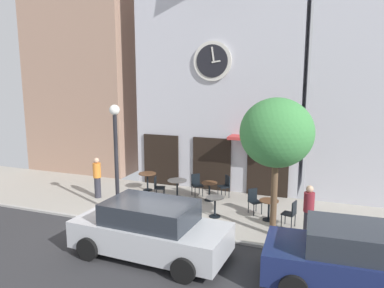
# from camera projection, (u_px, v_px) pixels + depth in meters

# --- Properties ---
(ground_plane) EXTENTS (27.35, 11.04, 0.13)m
(ground_plane) POSITION_uv_depth(u_px,v_px,m) (134.00, 236.00, 11.61)
(ground_plane) COLOR #9E998E
(clock_building) EXTENTS (7.28, 4.00, 11.46)m
(clock_building) POSITION_uv_depth(u_px,v_px,m) (222.00, 54.00, 16.56)
(clock_building) COLOR #B2B2BC
(clock_building) RESTS_ON ground_plane
(neighbor_building_left) EXTENTS (5.69, 3.60, 12.33)m
(neighbor_building_left) POSITION_uv_depth(u_px,v_px,m) (88.00, 52.00, 19.55)
(neighbor_building_left) COLOR #9E7A66
(neighbor_building_left) RESTS_ON ground_plane
(street_lamp) EXTENTS (0.36, 0.36, 3.95)m
(street_lamp) POSITION_uv_depth(u_px,v_px,m) (116.00, 160.00, 13.04)
(street_lamp) COLOR black
(street_lamp) RESTS_ON ground_plane
(street_tree) EXTENTS (2.22, 2.00, 4.30)m
(street_tree) POSITION_uv_depth(u_px,v_px,m) (277.00, 133.00, 11.09)
(street_tree) COLOR brown
(street_tree) RESTS_ON ground_plane
(cafe_table_rightmost) EXTENTS (0.76, 0.76, 0.77)m
(cafe_table_rightmost) POSITION_uv_depth(u_px,v_px,m) (147.00, 178.00, 16.14)
(cafe_table_rightmost) COLOR black
(cafe_table_rightmost) RESTS_ON ground_plane
(cafe_table_center_right) EXTENTS (0.78, 0.78, 0.75)m
(cafe_table_center_right) POSITION_uv_depth(u_px,v_px,m) (177.00, 185.00, 15.16)
(cafe_table_center_right) COLOR black
(cafe_table_center_right) RESTS_ON ground_plane
(cafe_table_near_door) EXTENTS (0.63, 0.63, 0.75)m
(cafe_table_near_door) POSITION_uv_depth(u_px,v_px,m) (209.00, 188.00, 14.82)
(cafe_table_near_door) COLOR black
(cafe_table_near_door) RESTS_ON ground_plane
(cafe_table_near_curb) EXTENTS (0.65, 0.65, 0.73)m
(cafe_table_near_curb) POSITION_uv_depth(u_px,v_px,m) (215.00, 203.00, 13.07)
(cafe_table_near_curb) COLOR black
(cafe_table_near_curb) RESTS_ON ground_plane
(cafe_table_leftmost) EXTENTS (0.67, 0.67, 0.72)m
(cafe_table_leftmost) POSITION_uv_depth(u_px,v_px,m) (269.00, 206.00, 12.76)
(cafe_table_leftmost) COLOR black
(cafe_table_leftmost) RESTS_ON ground_plane
(cafe_chair_facing_wall) EXTENTS (0.57, 0.57, 0.90)m
(cafe_chair_facing_wall) POSITION_uv_depth(u_px,v_px,m) (196.00, 183.00, 15.46)
(cafe_chair_facing_wall) COLOR black
(cafe_chair_facing_wall) RESTS_ON ground_plane
(cafe_chair_left_end) EXTENTS (0.49, 0.49, 0.90)m
(cafe_chair_left_end) POSITION_uv_depth(u_px,v_px,m) (291.00, 212.00, 12.14)
(cafe_chair_left_end) COLOR black
(cafe_chair_left_end) RESTS_ON ground_plane
(cafe_chair_corner) EXTENTS (0.50, 0.50, 0.90)m
(cafe_chair_corner) POSITION_uv_depth(u_px,v_px,m) (158.00, 186.00, 15.07)
(cafe_chair_corner) COLOR black
(cafe_chair_corner) RESTS_ON ground_plane
(cafe_chair_by_entrance) EXTENTS (0.56, 0.56, 0.90)m
(cafe_chair_by_entrance) POSITION_uv_depth(u_px,v_px,m) (225.00, 185.00, 15.24)
(cafe_chair_by_entrance) COLOR black
(cafe_chair_by_entrance) RESTS_ON ground_plane
(cafe_chair_near_tree) EXTENTS (0.57, 0.57, 0.90)m
(cafe_chair_near_tree) POSITION_uv_depth(u_px,v_px,m) (254.00, 199.00, 13.44)
(cafe_chair_near_tree) COLOR black
(cafe_chair_near_tree) RESTS_ON ground_plane
(pedestrian_maroon) EXTENTS (0.45, 0.45, 1.67)m
(pedestrian_maroon) POSITION_uv_depth(u_px,v_px,m) (309.00, 211.00, 11.30)
(pedestrian_maroon) COLOR #2D2D38
(pedestrian_maroon) RESTS_ON ground_plane
(pedestrian_orange) EXTENTS (0.32, 0.32, 1.67)m
(pedestrian_orange) POSITION_uv_depth(u_px,v_px,m) (97.00, 177.00, 15.12)
(pedestrian_orange) COLOR #2D2D38
(pedestrian_orange) RESTS_ON ground_plane
(parked_car_silver) EXTENTS (4.38, 2.19, 1.55)m
(parked_car_silver) POSITION_uv_depth(u_px,v_px,m) (150.00, 229.00, 10.19)
(parked_car_silver) COLOR #B7BABF
(parked_car_silver) RESTS_ON ground_plane
(parked_car_navy) EXTENTS (4.38, 2.18, 1.55)m
(parked_car_navy) POSITION_uv_depth(u_px,v_px,m) (360.00, 260.00, 8.47)
(parked_car_navy) COLOR navy
(parked_car_navy) RESTS_ON ground_plane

